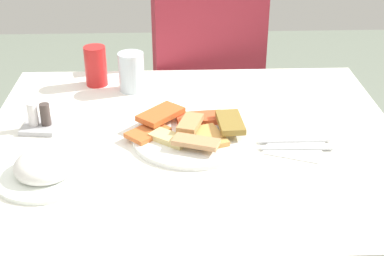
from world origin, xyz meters
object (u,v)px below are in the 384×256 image
fork (297,148)px  dining_table (193,163)px  condiment_caddy (40,121)px  salad_plate_greens (47,167)px  spoon (294,140)px  pide_platter (190,133)px  dining_chair (200,92)px  paper_napkin (295,145)px  drinking_glass (131,72)px  soda_can (96,66)px

fork → dining_table: bearing=166.7°
condiment_caddy → dining_table: bearing=-9.3°
salad_plate_greens → condiment_caddy: condiment_caddy is taller
fork → spoon: (0.00, 0.04, 0.00)m
salad_plate_greens → condiment_caddy: bearing=105.0°
pide_platter → fork: pide_platter is taller
dining_chair → pide_platter: 0.69m
paper_napkin → condiment_caddy: size_ratio=1.34×
paper_napkin → spoon: size_ratio=0.73×
drinking_glass → pide_platter: bearing=-61.8°
soda_can → drinking_glass: bearing=-22.5°
soda_can → dining_table: bearing=-51.3°
soda_can → condiment_caddy: (-0.12, -0.29, -0.04)m
drinking_glass → condiment_caddy: bearing=-133.3°
paper_napkin → dining_table: bearing=168.4°
salad_plate_greens → soda_can: size_ratio=1.96×
pide_platter → soda_can: bearing=128.0°
fork → condiment_caddy: bearing=170.4°
soda_can → pide_platter: bearing=-52.0°
dining_table → fork: (0.25, -0.07, 0.08)m
paper_napkin → fork: bearing=-90.0°
dining_table → fork: size_ratio=6.08×
dining_table → condiment_caddy: bearing=170.7°
salad_plate_greens → fork: size_ratio=1.36×
dining_chair → salad_plate_greens: bearing=-115.4°
dining_chair → pide_platter: (-0.06, -0.66, 0.18)m
dining_table → dining_chair: dining_chair is taller
dining_chair → drinking_glass: bearing=-122.2°
salad_plate_greens → condiment_caddy: 0.23m
soda_can → paper_napkin: soda_can is taller
dining_chair → paper_napkin: bearing=-74.4°
drinking_glass → paper_napkin: 0.56m
salad_plate_greens → fork: salad_plate_greens is taller
pide_platter → condiment_caddy: (-0.39, 0.07, 0.01)m
dining_table → salad_plate_greens: 0.38m
pide_platter → soda_can: 0.45m
paper_napkin → spoon: bearing=90.0°
dining_table → condiment_caddy: size_ratio=10.71×
paper_napkin → condiment_caddy: bearing=169.8°
spoon → condiment_caddy: size_ratio=1.83×
salad_plate_greens → soda_can: soda_can is taller
dining_table → drinking_glass: size_ratio=9.14×
dining_table → condiment_caddy: (-0.40, 0.06, 0.10)m
soda_can → drinking_glass: soda_can is taller
paper_napkin → condiment_caddy: condiment_caddy is taller
dining_table → soda_can: bearing=128.7°
fork → condiment_caddy: condiment_caddy is taller
pide_platter → spoon: pide_platter is taller
dining_chair → pide_platter: size_ratio=2.91×
pide_platter → fork: 0.27m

